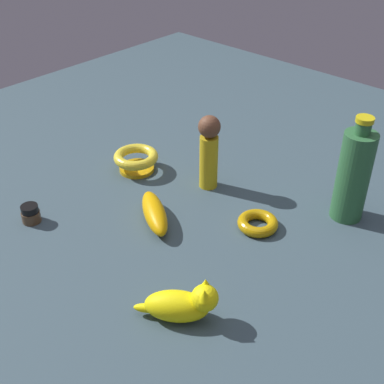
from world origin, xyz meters
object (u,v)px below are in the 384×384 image
at_px(nail_polish_jar, 31,214).
at_px(bowl, 136,159).
at_px(cat_figurine, 183,304).
at_px(person_figure_adult, 209,150).
at_px(banana, 155,213).
at_px(bottle_tall, 353,175).
at_px(bangle, 258,223).

distance_m(nail_polish_jar, bowl, 0.31).
xyz_separation_m(cat_figurine, person_figure_adult, (-0.36, -0.25, 0.07)).
relative_size(banana, bottle_tall, 0.65).
bearing_deg(bowl, bottle_tall, 110.77).
xyz_separation_m(bottle_tall, bowl, (0.19, -0.50, -0.08)).
distance_m(banana, bottle_tall, 0.44).
height_order(bangle, person_figure_adult, person_figure_adult).
bearing_deg(person_figure_adult, nail_polish_jar, -27.53).
bearing_deg(nail_polish_jar, bowl, 177.76).
relative_size(bangle, bowl, 0.79).
bearing_deg(banana, bottle_tall, -102.22).
bearing_deg(cat_figurine, bowl, -123.18).
distance_m(bottle_tall, nail_polish_jar, 0.72).
distance_m(person_figure_adult, bowl, 0.21).
distance_m(bottle_tall, bowl, 0.54).
bearing_deg(banana, bangle, -110.67).
relative_size(cat_figurine, nail_polish_jar, 3.14).
bearing_deg(bottle_tall, cat_figurine, -7.55).
height_order(bangle, bowl, bowl).
bearing_deg(bangle, bowl, -87.37).
xyz_separation_m(banana, cat_figurine, (0.16, 0.24, 0.01)).
bearing_deg(cat_figurine, banana, -124.04).
bearing_deg(bowl, nail_polish_jar, -2.24).
bearing_deg(bottle_tall, bangle, -35.28).
bearing_deg(nail_polish_jar, cat_figurine, 92.95).
height_order(banana, bottle_tall, bottle_tall).
xyz_separation_m(banana, person_figure_adult, (-0.19, -0.01, 0.08)).
height_order(cat_figurine, nail_polish_jar, cat_figurine).
distance_m(banana, bangle, 0.23).
distance_m(banana, cat_figurine, 0.29).
bearing_deg(person_figure_adult, banana, 2.42).
bearing_deg(cat_figurine, nail_polish_jar, -87.05).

